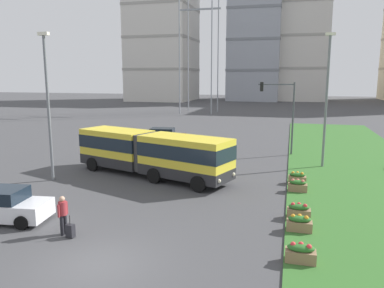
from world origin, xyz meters
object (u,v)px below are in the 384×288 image
Objects in this scene: car_maroon_sedan at (163,136)px; flower_planter_2 at (299,211)px; flower_planter_4 at (297,178)px; streetlight_left at (48,102)px; streetlight_median at (327,96)px; apartment_tower_centre at (303,24)px; flower_planter_1 at (299,223)px; traffic_light_far_right at (282,106)px; car_white_van at (2,205)px; articulated_bus at (151,153)px; pedestrian_crossing at (63,213)px; rolling_suitcase at (70,231)px; apartment_tower_west at (163,25)px; apartment_tower_westcentre at (256,28)px; flower_planter_3 at (298,185)px; flower_planter_0 at (301,253)px.

car_maroon_sedan is 4.17× the size of flower_planter_2.
streetlight_left is (-15.67, -3.26, 4.78)m from flower_planter_4.
streetlight_median is 0.23× the size of apartment_tower_centre.
flower_planter_1 is 17.56m from traffic_light_far_right.
car_maroon_sedan is (0.50, 21.96, 0.00)m from car_white_van.
articulated_bus is 1.20× the size of streetlight_median.
streetlight_median is (11.81, 15.88, 4.40)m from pedestrian_crossing.
flower_planter_1 is at bearing -36.64° from articulated_bus.
pedestrian_crossing is 21.97m from traffic_light_far_right.
rolling_suitcase is at bearing -80.68° from car_maroon_sedan.
apartment_tower_west is (-35.83, 71.64, 17.03)m from traffic_light_far_right.
streetlight_left is 0.22× the size of apartment_tower_west.
apartment_tower_westcentre is at bearing 90.90° from pedestrian_crossing.
apartment_tower_westcentre reaches higher than rolling_suitcase.
pedestrian_crossing is at bearing -113.23° from traffic_light_far_right.
flower_planter_2 is at bearing -10.69° from streetlight_left.
car_maroon_sedan is 75.85m from apartment_tower_west.
pedestrian_crossing is (-0.21, -10.11, -0.65)m from articulated_bus.
apartment_tower_centre reaches higher than flower_planter_3.
car_white_van reaches higher than rolling_suitcase.
articulated_bus is 12.30× the size of rolling_suitcase.
flower_planter_4 is at bearing -65.32° from apartment_tower_west.
apartment_tower_west is at bearing 117.29° from streetlight_median.
flower_planter_0 is 10.74m from flower_planter_4.
streetlight_median reaches higher than flower_planter_1.
apartment_tower_centre is at bearing 17.52° from apartment_tower_west.
car_white_van is 2.64× the size of pedestrian_crossing.
traffic_light_far_right is at bearing 68.07° from rolling_suitcase.
pedestrian_crossing is at bearing 156.04° from rolling_suitcase.
car_maroon_sedan is 79.53m from apartment_tower_westcentre.
rolling_suitcase is (4.25, -0.88, -0.44)m from car_white_van.
flower_planter_4 is at bearing -110.17° from streetlight_median.
car_maroon_sedan is 0.10× the size of apartment_tower_centre.
flower_planter_0 is 1.00× the size of flower_planter_3.
apartment_tower_west reaches higher than streetlight_left.
flower_planter_1 is at bearing -90.00° from flower_planter_3.
articulated_bus is 10.84× the size of flower_planter_3.
apartment_tower_westcentre is (-11.48, 88.91, 20.24)m from flower_planter_4.
articulated_bus is 10.84× the size of flower_planter_0.
apartment_tower_west reaches higher than traffic_light_far_right.
traffic_light_far_right is (8.12, 20.17, 3.97)m from rolling_suitcase.
apartment_tower_centre reaches higher than flower_planter_1.
apartment_tower_west reaches higher than car_white_van.
flower_planter_1 and flower_planter_4 have the same top height.
streetlight_median is 89.53m from apartment_tower_centre.
streetlight_left is 0.23× the size of apartment_tower_westcentre.
articulated_bus is 9.86m from flower_planter_3.
flower_planter_2 is 4.41m from flower_planter_3.
pedestrian_crossing is 0.04× the size of apartment_tower_westcentre.
pedestrian_crossing is at bearing 179.81° from flower_planter_0.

